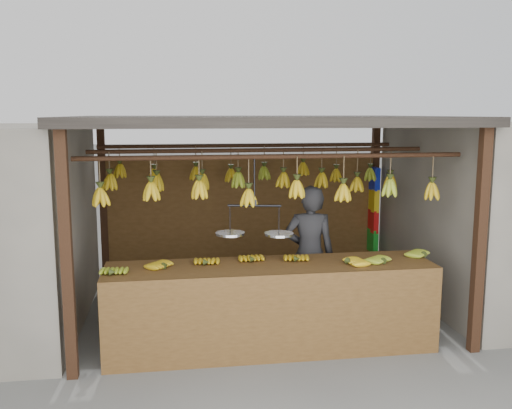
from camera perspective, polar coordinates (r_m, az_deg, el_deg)
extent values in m
plane|color=#5B5B57|center=(7.19, 0.37, -10.66)|extent=(80.00, 80.00, 0.00)
cube|color=black|center=(5.42, -18.40, -5.06)|extent=(0.10, 0.10, 2.30)
cube|color=black|center=(6.16, 21.45, -3.56)|extent=(0.10, 0.10, 2.30)
cube|color=black|center=(8.34, -15.00, -0.05)|extent=(0.10, 0.10, 2.30)
cube|color=black|center=(8.84, 11.73, 0.57)|extent=(0.10, 0.10, 2.30)
cube|color=black|center=(6.77, 0.39, 8.40)|extent=(4.30, 3.30, 0.10)
cylinder|color=black|center=(5.80, 1.95, 4.82)|extent=(4.00, 0.05, 0.05)
cylinder|color=black|center=(6.78, 0.38, 5.45)|extent=(4.00, 0.05, 0.05)
cylinder|color=black|center=(7.77, -0.78, 5.92)|extent=(4.00, 0.05, 0.05)
cube|color=brown|center=(8.40, -1.24, -1.41)|extent=(4.00, 0.06, 1.80)
cube|color=brown|center=(5.89, 1.48, -6.39)|extent=(3.37, 0.75, 0.08)
cube|color=brown|center=(5.67, 2.14, -11.39)|extent=(3.37, 0.04, 0.90)
cube|color=black|center=(5.67, -14.28, -12.11)|extent=(0.07, 0.07, 0.82)
cube|color=black|center=(6.20, 16.83, -10.33)|extent=(0.07, 0.07, 0.82)
cube|color=black|center=(6.27, -13.71, -9.97)|extent=(0.07, 0.07, 0.82)
cube|color=black|center=(6.76, 14.45, -8.60)|extent=(0.07, 0.07, 0.82)
ellipsoid|color=#92A523|center=(5.63, -14.15, -6.67)|extent=(0.20, 0.25, 0.06)
ellipsoid|color=gold|center=(5.77, -9.03, -6.10)|extent=(0.30, 0.29, 0.06)
ellipsoid|color=gold|center=(5.83, -5.00, -5.87)|extent=(0.21, 0.26, 0.06)
ellipsoid|color=gold|center=(5.93, -0.34, -5.58)|extent=(0.19, 0.25, 0.06)
ellipsoid|color=gold|center=(5.96, 4.11, -5.54)|extent=(0.21, 0.26, 0.06)
ellipsoid|color=gold|center=(5.92, 9.26, -5.73)|extent=(0.27, 0.22, 0.06)
ellipsoid|color=#92A523|center=(6.03, 12.79, -5.55)|extent=(0.29, 0.30, 0.06)
ellipsoid|color=#92A523|center=(6.41, 16.54, -4.84)|extent=(0.29, 0.30, 0.06)
ellipsoid|color=gold|center=(5.83, -15.28, 0.73)|extent=(0.16, 0.16, 0.28)
ellipsoid|color=gold|center=(5.74, -10.43, 1.30)|extent=(0.16, 0.16, 0.28)
ellipsoid|color=gold|center=(5.79, -5.69, 1.48)|extent=(0.16, 0.16, 0.28)
ellipsoid|color=gold|center=(5.82, -0.73, 0.69)|extent=(0.16, 0.16, 0.28)
ellipsoid|color=gold|center=(5.85, 4.11, 1.55)|extent=(0.16, 0.16, 0.28)
ellipsoid|color=gold|center=(5.98, 8.72, 1.18)|extent=(0.16, 0.16, 0.28)
ellipsoid|color=#92A523|center=(6.23, 13.23, 1.63)|extent=(0.16, 0.16, 0.28)
ellipsoid|color=gold|center=(6.36, 17.17, 1.29)|extent=(0.16, 0.16, 0.28)
ellipsoid|color=gold|center=(6.74, -14.39, 2.20)|extent=(0.16, 0.16, 0.28)
ellipsoid|color=gold|center=(6.76, -9.88, 2.12)|extent=(0.16, 0.16, 0.28)
ellipsoid|color=gold|center=(6.71, -5.39, 2.26)|extent=(0.16, 0.16, 0.28)
ellipsoid|color=#92A523|center=(6.78, -1.79, 2.47)|extent=(0.16, 0.16, 0.28)
ellipsoid|color=gold|center=(6.88, 2.75, 2.48)|extent=(0.16, 0.16, 0.28)
ellipsoid|color=gold|center=(7.02, 6.57, 2.43)|extent=(0.16, 0.16, 0.28)
ellipsoid|color=gold|center=(7.10, 10.06, 2.00)|extent=(0.16, 0.16, 0.28)
ellipsoid|color=gold|center=(7.31, 13.26, 2.21)|extent=(0.16, 0.16, 0.28)
ellipsoid|color=gold|center=(7.77, -13.45, 3.30)|extent=(0.16, 0.16, 0.28)
ellipsoid|color=gold|center=(7.68, -10.10, 2.86)|extent=(0.16, 0.16, 0.28)
ellipsoid|color=gold|center=(7.70, -6.02, 3.13)|extent=(0.16, 0.16, 0.28)
ellipsoid|color=gold|center=(7.80, -2.52, 2.94)|extent=(0.16, 0.16, 0.28)
ellipsoid|color=#92A523|center=(7.80, 0.82, 3.17)|extent=(0.16, 0.16, 0.28)
ellipsoid|color=gold|center=(7.98, 4.73, 3.58)|extent=(0.16, 0.16, 0.28)
ellipsoid|color=gold|center=(8.08, 8.00, 2.92)|extent=(0.16, 0.16, 0.28)
ellipsoid|color=#92A523|center=(8.20, 11.35, 2.97)|extent=(0.16, 0.16, 0.28)
cylinder|color=black|center=(5.79, -0.16, 2.33)|extent=(0.02, 0.02, 0.50)
cylinder|color=black|center=(5.82, -0.16, -0.12)|extent=(0.54, 0.13, 0.02)
cylinder|color=silver|center=(5.90, -2.60, -2.98)|extent=(0.29, 0.29, 0.02)
cylinder|color=silver|center=(5.87, 2.30, -3.02)|extent=(0.29, 0.29, 0.02)
imported|color=#262628|center=(6.71, 5.35, -4.95)|extent=(0.64, 0.47, 1.62)
cube|color=#1426BF|center=(8.63, 11.77, 2.54)|extent=(0.08, 0.26, 0.34)
cube|color=yellow|center=(8.68, 11.70, 0.41)|extent=(0.08, 0.26, 0.34)
cube|color=red|center=(8.73, 11.63, -1.63)|extent=(0.08, 0.26, 0.34)
cube|color=#199926|center=(8.79, 11.57, -3.52)|extent=(0.08, 0.26, 0.34)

